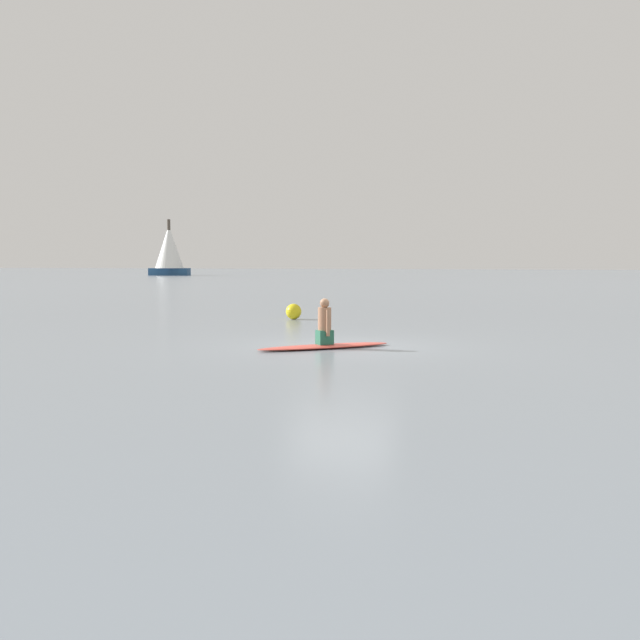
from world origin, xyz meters
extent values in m
plane|color=gray|center=(0.00, 0.00, 0.00)|extent=(400.00, 400.00, 0.00)
ellipsoid|color=#D84C3F|center=(-0.22, -0.50, 0.05)|extent=(2.74, 2.76, 0.09)
cube|color=#26664C|center=(-0.22, -0.50, 0.26)|extent=(0.44, 0.44, 0.33)
cylinder|color=#9E7051|center=(-0.22, -0.50, 0.67)|extent=(0.43, 0.43, 0.54)
sphere|color=#9E7051|center=(-0.22, -0.50, 1.04)|extent=(0.22, 0.22, 0.22)
cylinder|color=#9E7051|center=(-0.08, -0.63, 0.60)|extent=(0.12, 0.12, 0.60)
cylinder|color=#9E7051|center=(-0.35, -0.37, 0.60)|extent=(0.12, 0.12, 0.60)
cube|color=navy|center=(-55.30, 79.28, 0.55)|extent=(6.41, 3.21, 1.11)
cylinder|color=#4C4238|center=(-55.30, 79.28, 4.82)|extent=(0.49, 0.49, 7.43)
cone|color=white|center=(-55.30, 79.28, 4.38)|extent=(5.18, 5.18, 6.54)
sphere|color=yellow|center=(-4.16, 7.03, 0.27)|extent=(0.54, 0.54, 0.54)
camera|label=1|loc=(5.49, -15.84, 1.96)|focal=40.43mm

